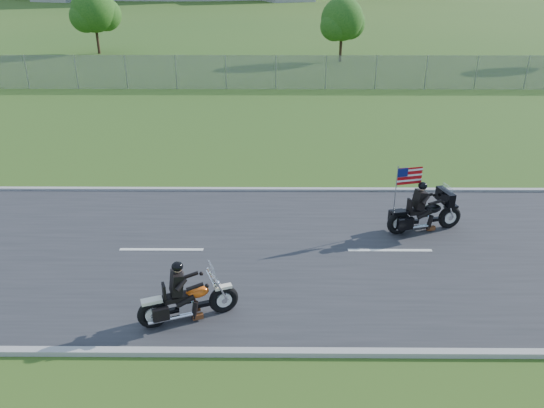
{
  "coord_description": "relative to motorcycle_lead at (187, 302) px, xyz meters",
  "views": [
    {
      "loc": [
        0.99,
        -12.16,
        6.86
      ],
      "look_at": [
        0.91,
        0.0,
        1.36
      ],
      "focal_mm": 35.0,
      "sensor_mm": 36.0,
      "label": 1
    }
  ],
  "objects": [
    {
      "name": "motorcycle_follow",
      "position": [
        6.0,
        4.15,
        0.06
      ],
      "size": [
        2.22,
        0.98,
        1.88
      ],
      "rotation": [
        0.0,
        0.0,
        0.25
      ],
      "color": "black",
      "rests_on": "ground"
    },
    {
      "name": "road",
      "position": [
        0.84,
        2.97,
        -0.44
      ],
      "size": [
        120.0,
        8.0,
        0.04
      ],
      "primitive_type": "cube",
      "color": "#28282B",
      "rests_on": "ground"
    },
    {
      "name": "motorcycle_lead",
      "position": [
        0.0,
        0.0,
        0.0
      ],
      "size": [
        2.07,
        1.03,
        1.45
      ],
      "rotation": [
        0.0,
        0.0,
        0.37
      ],
      "color": "black",
      "rests_on": "ground"
    },
    {
      "name": "curb_north",
      "position": [
        0.84,
        7.02,
        -0.41
      ],
      "size": [
        120.0,
        0.18,
        0.12
      ],
      "primitive_type": "cube",
      "color": "#9E9B93",
      "rests_on": "ground"
    },
    {
      "name": "fence",
      "position": [
        -4.16,
        22.97,
        0.54
      ],
      "size": [
        60.0,
        0.03,
        2.0
      ],
      "primitive_type": "cube",
      "color": "gray",
      "rests_on": "ground"
    },
    {
      "name": "tree_fence_near",
      "position": [
        6.89,
        33.0,
        2.51
      ],
      "size": [
        3.52,
        3.28,
        4.75
      ],
      "color": "#382316",
      "rests_on": "ground"
    },
    {
      "name": "curb_south",
      "position": [
        0.84,
        -1.08,
        -0.41
      ],
      "size": [
        120.0,
        0.18,
        0.12
      ],
      "primitive_type": "cube",
      "color": "#9E9B93",
      "rests_on": "ground"
    },
    {
      "name": "tree_fence_mid",
      "position": [
        -13.11,
        37.01,
        2.84
      ],
      "size": [
        3.96,
        3.69,
        5.3
      ],
      "color": "#382316",
      "rests_on": "ground"
    },
    {
      "name": "ground",
      "position": [
        0.84,
        2.97,
        -0.46
      ],
      "size": [
        420.0,
        420.0,
        0.0
      ],
      "primitive_type": "plane",
      "color": "#214916",
      "rests_on": "ground"
    }
  ]
}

